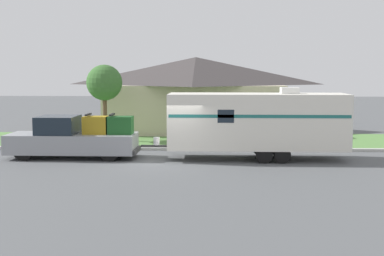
# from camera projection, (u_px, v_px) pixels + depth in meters

# --- Properties ---
(ground_plane) EXTENTS (120.00, 120.00, 0.00)m
(ground_plane) POSITION_uv_depth(u_px,v_px,m) (173.00, 163.00, 23.07)
(ground_plane) COLOR #515456
(curb_strip) EXTENTS (80.00, 0.30, 0.14)m
(curb_strip) POSITION_uv_depth(u_px,v_px,m) (179.00, 149.00, 26.79)
(curb_strip) COLOR #ADADA8
(curb_strip) RESTS_ON ground_plane
(lawn_strip) EXTENTS (80.00, 7.00, 0.03)m
(lawn_strip) POSITION_uv_depth(u_px,v_px,m) (184.00, 140.00, 30.42)
(lawn_strip) COLOR #568442
(lawn_strip) RESTS_ON ground_plane
(house_across_street) EXTENTS (12.08, 8.48, 4.87)m
(house_across_street) POSITION_uv_depth(u_px,v_px,m) (196.00, 92.00, 35.71)
(house_across_street) COLOR beige
(house_across_street) RESTS_ON ground_plane
(pickup_truck) EXTENTS (5.93, 2.03, 2.03)m
(pickup_truck) POSITION_uv_depth(u_px,v_px,m) (74.00, 138.00, 24.38)
(pickup_truck) COLOR black
(pickup_truck) RESTS_ON ground_plane
(travel_trailer) EXTENTS (9.20, 2.44, 3.24)m
(travel_trailer) POSITION_uv_depth(u_px,v_px,m) (257.00, 121.00, 23.93)
(travel_trailer) COLOR black
(travel_trailer) RESTS_ON ground_plane
(mailbox) EXTENTS (0.48, 0.20, 1.33)m
(mailbox) POSITION_uv_depth(u_px,v_px,m) (224.00, 128.00, 27.53)
(mailbox) COLOR brown
(mailbox) RESTS_ON ground_plane
(tree_in_yard) EXTENTS (2.02, 2.02, 4.32)m
(tree_in_yard) POSITION_uv_depth(u_px,v_px,m) (104.00, 83.00, 29.96)
(tree_in_yard) COLOR brown
(tree_in_yard) RESTS_ON ground_plane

